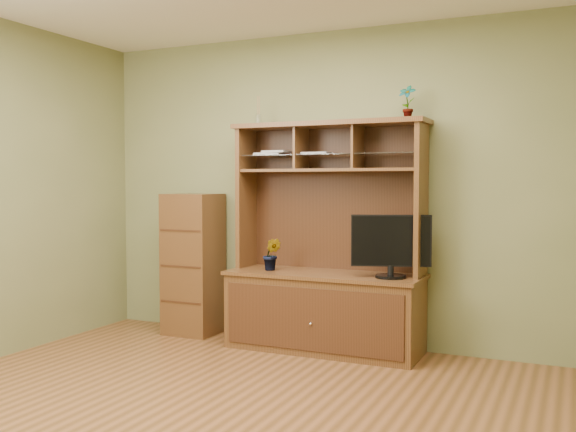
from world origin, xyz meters
The scene contains 8 objects.
room centered at (0.00, 0.00, 1.35)m, with size 4.54×4.04×2.74m.
media_hutch centered at (0.03, 1.73, 0.52)m, with size 1.66×0.61×1.90m.
monitor centered at (0.61, 1.65, 0.91)m, with size 0.61×0.26×0.50m.
orchid_plant centered at (-0.43, 1.65, 0.79)m, with size 0.15×0.12×0.28m, color #31541C.
top_plant centered at (0.69, 1.80, 2.03)m, with size 0.14×0.10×0.27m, color #346122.
reed_diffuser centered at (-0.63, 1.81, 2.00)m, with size 0.05×0.05×0.25m.
magazines centered at (-0.36, 1.80, 1.65)m, with size 0.69×0.20×0.04m.
side_cabinet centered at (-1.30, 1.77, 0.65)m, with size 0.46×0.42×1.29m.
Camera 1 is at (1.95, -3.23, 1.40)m, focal length 40.00 mm.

